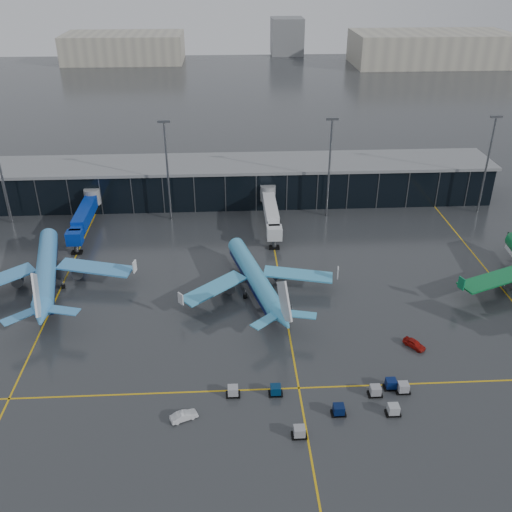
{
  "coord_description": "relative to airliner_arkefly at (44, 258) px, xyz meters",
  "views": [
    {
      "loc": [
        -0.5,
        -83.61,
        61.44
      ],
      "look_at": [
        5.0,
        18.0,
        6.0
      ],
      "focal_mm": 40.0,
      "sensor_mm": 36.0,
      "label": 1
    }
  ],
  "objects": [
    {
      "name": "baggage_carts",
      "position": [
        53.26,
        -37.39,
        -5.58
      ],
      "size": [
        28.75,
        10.73,
        1.7
      ],
      "color": "black",
      "rests_on": "ground"
    },
    {
      "name": "flood_masts",
      "position": [
        42.6,
        31.31,
        7.47
      ],
      "size": [
        203.0,
        0.5,
        25.5
      ],
      "color": "#595B60",
      "rests_on": "ground"
    },
    {
      "name": "distant_hangars",
      "position": [
        87.54,
        251.39,
        2.45
      ],
      "size": [
        260.0,
        71.0,
        22.0
      ],
      "color": "#B2AD99",
      "rests_on": "ground"
    },
    {
      "name": "taxi_lines",
      "position": [
        47.6,
        -8.08,
        -6.33
      ],
      "size": [
        220.0,
        120.0,
        0.02
      ],
      "color": "gold",
      "rests_on": "ground"
    },
    {
      "name": "terminal_pier",
      "position": [
        37.6,
        43.31,
        -0.92
      ],
      "size": [
        142.0,
        17.0,
        10.7
      ],
      "color": "black",
      "rests_on": "ground"
    },
    {
      "name": "mobile_airstair",
      "position": [
        47.27,
        -14.23,
        -5.57
      ],
      "size": [
        2.27,
        3.25,
        3.45
      ],
      "rotation": [
        0.0,
        0.0,
        0.02
      ],
      "color": "silver",
      "rests_on": "ground"
    },
    {
      "name": "jet_bridges",
      "position": [
        2.6,
        24.3,
        -1.79
      ],
      "size": [
        94.0,
        27.5,
        7.2
      ],
      "color": "#595B60",
      "rests_on": "ground"
    },
    {
      "name": "airliner_arkefly",
      "position": [
        0.0,
        0.0,
        0.0
      ],
      "size": [
        44.35,
        48.17,
        12.68
      ],
      "primitive_type": null,
      "rotation": [
        0.0,
        0.0,
        0.22
      ],
      "color": "#3F8FD0",
      "rests_on": "ground"
    },
    {
      "name": "service_van_red",
      "position": [
        68.89,
        -24.31,
        -5.64
      ],
      "size": [
        3.78,
        4.31,
        1.4
      ],
      "primitive_type": "imported",
      "rotation": [
        0.0,
        0.0,
        0.63
      ],
      "color": "#9A110B",
      "rests_on": "ground"
    },
    {
      "name": "ground",
      "position": [
        37.6,
        -18.69,
        -6.34
      ],
      "size": [
        600.0,
        600.0,
        0.0
      ],
      "primitive_type": "plane",
      "color": "#282B2D",
      "rests_on": "ground"
    },
    {
      "name": "service_van_white",
      "position": [
        29.86,
        -39.48,
        -5.67
      ],
      "size": [
        4.29,
        2.88,
        1.34
      ],
      "primitive_type": "imported",
      "rotation": [
        0.0,
        0.0,
        1.97
      ],
      "color": "silver",
      "rests_on": "ground"
    },
    {
      "name": "airliner_klm_near",
      "position": [
        42.12,
        -4.63,
        -0.54
      ],
      "size": [
        41.46,
        44.77,
        11.6
      ],
      "primitive_type": null,
      "rotation": [
        0.0,
        0.0,
        0.25
      ],
      "color": "#3FA0CF",
      "rests_on": "ground"
    }
  ]
}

